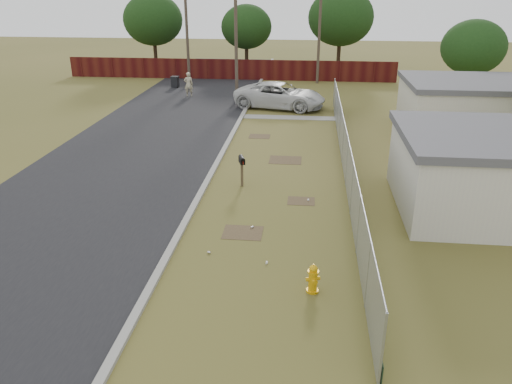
# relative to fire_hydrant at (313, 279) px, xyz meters

# --- Properties ---
(ground) EXTENTS (120.00, 120.00, 0.00)m
(ground) POSITION_rel_fire_hydrant_xyz_m (-1.67, 8.41, -0.42)
(ground) COLOR brown
(ground) RESTS_ON ground
(street) EXTENTS (15.10, 60.00, 0.12)m
(street) POSITION_rel_fire_hydrant_xyz_m (-8.42, 16.46, -0.41)
(street) COLOR black
(street) RESTS_ON ground
(chainlink_fence) EXTENTS (0.10, 27.06, 2.02)m
(chainlink_fence) POSITION_rel_fire_hydrant_xyz_m (1.45, 9.44, 0.37)
(chainlink_fence) COLOR #94979C
(chainlink_fence) RESTS_ON ground
(privacy_fence) EXTENTS (30.00, 0.12, 1.80)m
(privacy_fence) POSITION_rel_fire_hydrant_xyz_m (-7.67, 33.41, 0.48)
(privacy_fence) COLOR #46150F
(privacy_fence) RESTS_ON ground
(utility_poles) EXTENTS (12.60, 8.24, 9.00)m
(utility_poles) POSITION_rel_fire_hydrant_xyz_m (-5.33, 29.08, 4.27)
(utility_poles) COLOR #4A3C31
(utility_poles) RESTS_ON ground
(houses) EXTENTS (9.30, 17.24, 3.10)m
(houses) POSITION_rel_fire_hydrant_xyz_m (8.03, 11.55, 1.14)
(houses) COLOR beige
(houses) RESTS_ON ground
(horizon_trees) EXTENTS (33.32, 31.94, 7.78)m
(horizon_trees) POSITION_rel_fire_hydrant_xyz_m (-0.83, 31.97, 4.21)
(horizon_trees) COLOR #2E2214
(horizon_trees) RESTS_ON ground
(fire_hydrant) EXTENTS (0.46, 0.46, 0.91)m
(fire_hydrant) POSITION_rel_fire_hydrant_xyz_m (0.00, 0.00, 0.00)
(fire_hydrant) COLOR #DA9F0B
(fire_hydrant) RESTS_ON ground
(mailbox) EXTENTS (0.36, 0.59, 1.37)m
(mailbox) POSITION_rel_fire_hydrant_xyz_m (-3.07, 7.78, 0.66)
(mailbox) COLOR brown
(mailbox) RESTS_ON ground
(pickup_truck) EXTENTS (6.81, 4.25, 1.76)m
(pickup_truck) POSITION_rel_fire_hydrant_xyz_m (-2.35, 22.68, 0.45)
(pickup_truck) COLOR silver
(pickup_truck) RESTS_ON ground
(pedestrian) EXTENTS (0.78, 0.62, 1.87)m
(pedestrian) POSITION_rel_fire_hydrant_xyz_m (-9.62, 25.75, 0.51)
(pedestrian) COLOR tan
(pedestrian) RESTS_ON ground
(trash_bin) EXTENTS (0.65, 0.72, 0.95)m
(trash_bin) POSITION_rel_fire_hydrant_xyz_m (-11.59, 29.09, 0.06)
(trash_bin) COLOR black
(trash_bin) RESTS_ON ground
(scattered_litter) EXTENTS (3.29, 5.18, 0.07)m
(scattered_litter) POSITION_rel_fire_hydrant_xyz_m (-1.79, 3.37, -0.38)
(scattered_litter) COLOR silver
(scattered_litter) RESTS_ON ground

